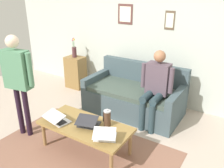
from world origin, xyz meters
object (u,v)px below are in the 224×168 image
object	(u,v)px
french_press	(107,118)
person_standing	(17,74)
laptop_center	(105,136)
laptop_right	(57,119)
side_shelf	(76,72)
flower_vase	(74,51)
person_seated	(156,85)
coffee_table	(85,127)
couch	(135,96)
laptop_left	(88,123)

from	to	relation	value
french_press	person_standing	world-z (taller)	person_standing
laptop_center	person_standing	bearing A→B (deg)	2.62
laptop_right	french_press	xyz separation A→B (m)	(-0.66, -0.30, 0.07)
side_shelf	flower_vase	xyz separation A→B (m)	(0.00, 0.00, 0.50)
person_standing	person_seated	size ratio (longest dim) A/B	1.24
person_seated	coffee_table	bearing A→B (deg)	65.82
french_press	person_seated	xyz separation A→B (m)	(-0.26, -1.03, 0.19)
couch	person_seated	world-z (taller)	person_seated
laptop_center	flower_vase	distance (m)	2.81
couch	side_shelf	distance (m)	1.73
laptop_left	laptop_right	bearing A→B (deg)	18.61
couch	side_shelf	bearing A→B (deg)	-10.73
french_press	side_shelf	world-z (taller)	side_shelf
couch	flower_vase	distance (m)	1.82
coffee_table	laptop_left	distance (m)	0.10
french_press	side_shelf	bearing A→B (deg)	-39.44
flower_vase	person_standing	xyz separation A→B (m)	(-0.58, 1.92, 0.16)
flower_vase	laptop_left	bearing A→B (deg)	134.66
french_press	person_standing	xyz separation A→B (m)	(1.34, 0.34, 0.48)
coffee_table	laptop_left	size ratio (longest dim) A/B	3.58
laptop_left	laptop_right	world-z (taller)	laptop_left
couch	laptop_center	world-z (taller)	couch
flower_vase	laptop_center	bearing A→B (deg)	138.11
laptop_center	side_shelf	bearing A→B (deg)	-41.90
french_press	person_seated	size ratio (longest dim) A/B	0.20
coffee_table	french_press	world-z (taller)	french_press
laptop_center	coffee_table	bearing A→B (deg)	-16.39
laptop_right	person_seated	size ratio (longest dim) A/B	0.30
laptop_left	laptop_center	distance (m)	0.38
flower_vase	person_seated	world-z (taller)	person_seated
coffee_table	french_press	xyz separation A→B (m)	(-0.27, -0.15, 0.16)
person_standing	laptop_center	bearing A→B (deg)	-177.38
french_press	laptop_left	bearing A→B (deg)	34.75
laptop_left	laptop_center	xyz separation A→B (m)	(-0.36, 0.13, -0.00)
person_seated	person_standing	bearing A→B (deg)	40.64
laptop_left	laptop_right	xyz separation A→B (m)	(0.44, 0.15, -0.00)
person_standing	coffee_table	bearing A→B (deg)	-169.94
person_standing	person_seated	distance (m)	2.13
side_shelf	person_standing	xyz separation A→B (m)	(-0.58, 1.92, 0.66)
laptop_left	person_seated	xyz separation A→B (m)	(-0.48, -1.18, 0.26)
coffee_table	person_standing	distance (m)	1.26
french_press	person_seated	bearing A→B (deg)	-104.28
person_standing	flower_vase	bearing A→B (deg)	-73.09
laptop_right	person_standing	bearing A→B (deg)	3.74
coffee_table	person_standing	bearing A→B (deg)	10.06
french_press	person_seated	distance (m)	1.08
coffee_table	flower_vase	bearing A→B (deg)	-46.34
laptop_left	person_seated	size ratio (longest dim) A/B	0.28
laptop_left	flower_vase	size ratio (longest dim) A/B	0.82
person_seated	side_shelf	bearing A→B (deg)	-14.10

